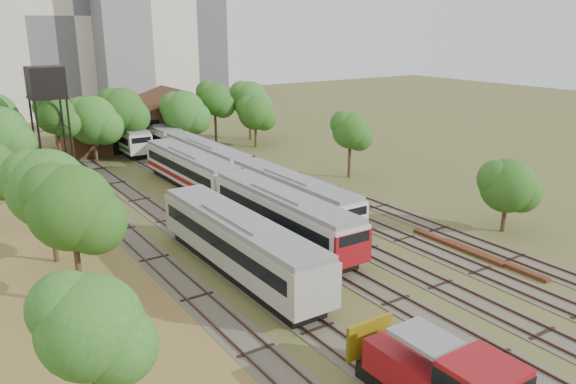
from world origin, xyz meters
TOP-DOWN VIEW (x-y plane):
  - ground at (0.00, 0.00)m, footprint 240.00×240.00m
  - dry_grass_patch at (-18.00, 8.00)m, footprint 14.00×60.00m
  - tracks at (-0.67, 25.00)m, footprint 24.60×80.00m
  - railcar_red_set at (-2.00, 24.50)m, footprint 3.10×34.58m
  - railcar_green_set at (2.00, 37.94)m, footprint 2.87×52.08m
  - railcar_rear at (-2.00, 55.94)m, footprint 2.96×16.08m
  - old_grey_coach at (-8.00, 12.15)m, footprint 3.28×18.00m
  - water_tower at (-13.12, 43.50)m, footprint 3.56×3.56m
  - rail_pile_near at (8.00, 6.93)m, footprint 0.56×8.45m
  - rail_pile_far at (8.20, 3.86)m, footprint 0.55×8.80m
  - maintenance_shed at (-1.00, 57.98)m, footprint 16.45×11.55m
  - tree_band_left at (-19.02, 30.36)m, footprint 7.97×76.48m
  - tree_band_far at (-2.02, 50.98)m, footprint 39.63×10.19m
  - tree_band_right at (14.24, 29.15)m, footprint 4.75×44.88m
  - tower_centre at (2.00, 100.00)m, footprint 20.00×18.00m
  - tower_far_right at (34.00, 110.00)m, footprint 12.00×12.00m

SIDE VIEW (x-z plane):
  - ground at x=0.00m, z-range 0.00..0.00m
  - dry_grass_patch at x=-18.00m, z-range 0.00..0.04m
  - tracks at x=-0.67m, z-range -0.05..0.14m
  - rail_pile_near at x=8.00m, z-range 0.00..0.28m
  - rail_pile_far at x=8.20m, z-range 0.00..0.29m
  - railcar_green_set at x=2.00m, z-range 0.10..3.65m
  - railcar_rear at x=-2.00m, z-range 0.10..3.76m
  - railcar_red_set at x=-2.00m, z-range 0.11..3.95m
  - old_grey_coach at x=-8.00m, z-range 0.19..4.25m
  - maintenance_shed at x=-1.00m, z-range -0.87..6.70m
  - tree_band_right at x=14.24m, z-range 0.95..8.25m
  - tree_band_left at x=-19.02m, z-range 1.22..10.09m
  - tree_band_far at x=-2.02m, z-range 1.30..10.43m
  - water_tower at x=-13.12m, z-range 4.22..16.52m
  - tower_far_right at x=34.00m, z-range 0.00..28.00m
  - tower_centre at x=2.00m, z-range 0.00..36.00m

